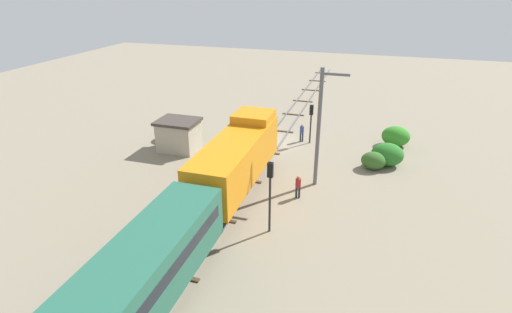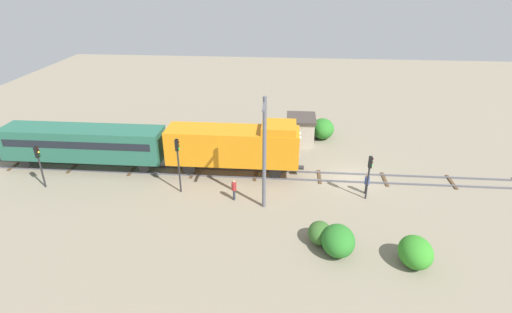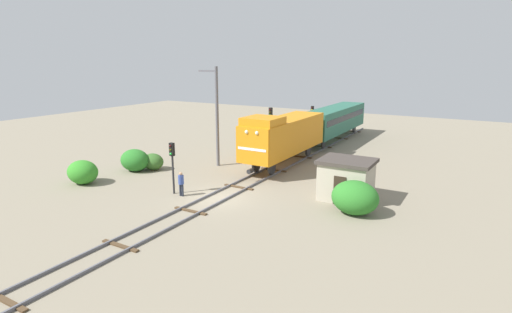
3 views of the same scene
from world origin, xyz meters
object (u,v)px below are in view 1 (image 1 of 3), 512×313
traffic_signal_mid (270,185)px  worker_by_signal (298,185)px  traffic_signal_near (311,117)px  passenger_car_leading (123,294)px  catenary_mast (320,126)px  worker_near_track (302,131)px  relay_hut (179,135)px  locomotive (237,156)px

traffic_signal_mid → worker_by_signal: size_ratio=2.67×
traffic_signal_near → passenger_car_leading: bearing=82.4°
passenger_car_leading → traffic_signal_mid: (-3.40, -9.37, 0.61)m
traffic_signal_near → catenary_mast: bearing=103.3°
worker_near_track → relay_hut: (9.90, 5.06, 0.40)m
passenger_car_leading → traffic_signal_mid: size_ratio=3.08×
locomotive → traffic_signal_near: size_ratio=3.21×
catenary_mast → locomotive: bearing=28.9°
catenary_mast → relay_hut: size_ratio=2.45×
worker_near_track → catenary_mast: catenary_mast is taller
locomotive → worker_near_track: locomotive is taller
worker_near_track → catenary_mast: bearing=-148.1°
traffic_signal_near → catenary_mast: 8.30m
locomotive → traffic_signal_mid: bearing=130.6°
traffic_signal_mid → catenary_mast: bearing=-103.8°
worker_by_signal → catenary_mast: (-0.86, -2.36, 3.54)m
passenger_car_leading → relay_hut: 20.49m
relay_hut → worker_near_track: bearing=-153.0°
worker_by_signal → locomotive: bearing=41.0°
locomotive → relay_hut: locomotive is taller
passenger_car_leading → worker_near_track: bearing=-95.7°
worker_by_signal → traffic_signal_mid: bearing=114.7°
traffic_signal_mid → worker_by_signal: 4.97m
traffic_signal_near → relay_hut: (10.70, 4.93, -1.14)m
traffic_signal_mid → worker_by_signal: bearing=-100.3°
worker_near_track → worker_by_signal: 10.47m
locomotive → passenger_car_leading: bearing=90.0°
locomotive → catenary_mast: 6.04m
locomotive → worker_by_signal: 4.58m
traffic_signal_mid → relay_hut: size_ratio=1.30×
worker_near_track → worker_by_signal: (-1.80, 10.31, 0.00)m
worker_near_track → worker_by_signal: bearing=-156.7°
worker_near_track → relay_hut: relay_hut is taller
traffic_signal_near → traffic_signal_mid: size_ratio=0.80×
traffic_signal_mid → relay_hut: traffic_signal_mid is taller
traffic_signal_mid → worker_near_track: traffic_signal_mid is taller
catenary_mast → relay_hut: catenary_mast is taller
traffic_signal_near → relay_hut: bearing=24.7°
worker_by_signal → worker_near_track: bearing=-45.1°
worker_near_track → catenary_mast: (-2.66, 7.95, 3.54)m
locomotive → relay_hut: 9.52m
worker_near_track → catenary_mast: size_ratio=0.20×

